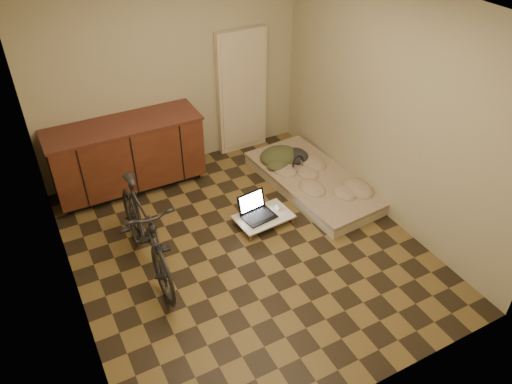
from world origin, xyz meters
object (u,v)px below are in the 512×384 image
futon (314,181)px  laptop (256,211)px  bicycle (144,227)px  lap_desk (263,217)px

futon → laptop: bearing=-167.7°
bicycle → laptop: bearing=5.6°
futon → lap_desk: (-0.92, -0.35, 0.01)m
futon → lap_desk: futon is taller
bicycle → lap_desk: (1.39, 0.07, -0.45)m
bicycle → laptop: (1.33, 0.13, -0.38)m
futon → laptop: size_ratio=4.97×
futon → lap_desk: bearing=-163.5°
lap_desk → laptop: size_ratio=1.70×
bicycle → laptop: 1.39m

